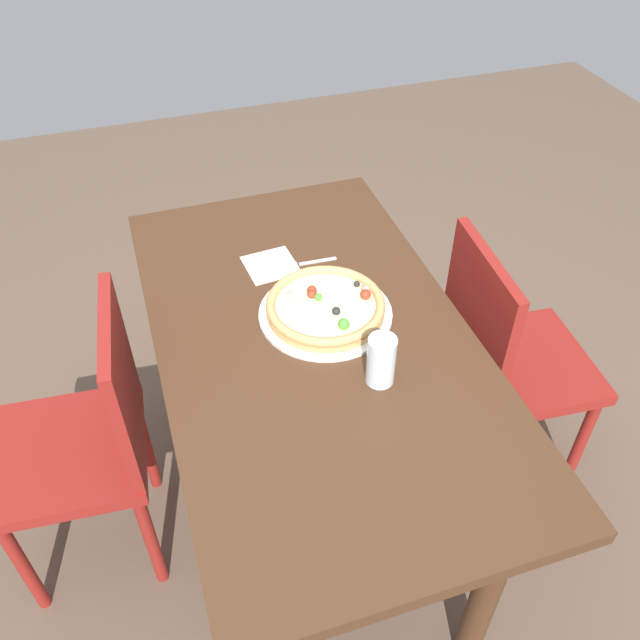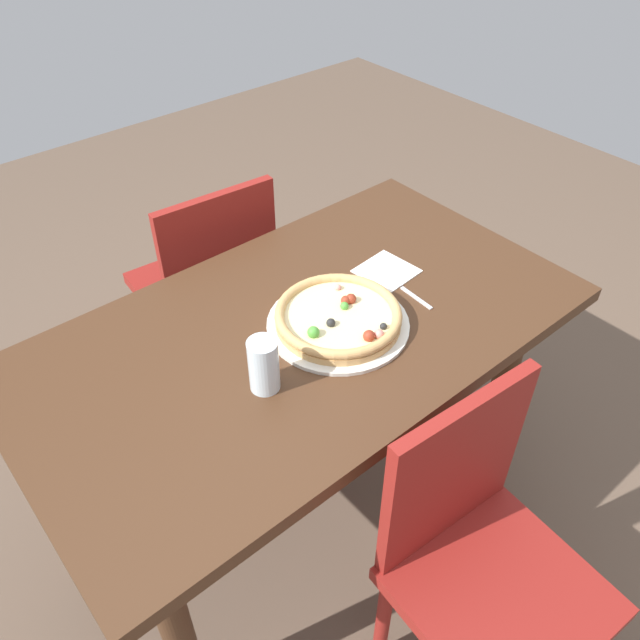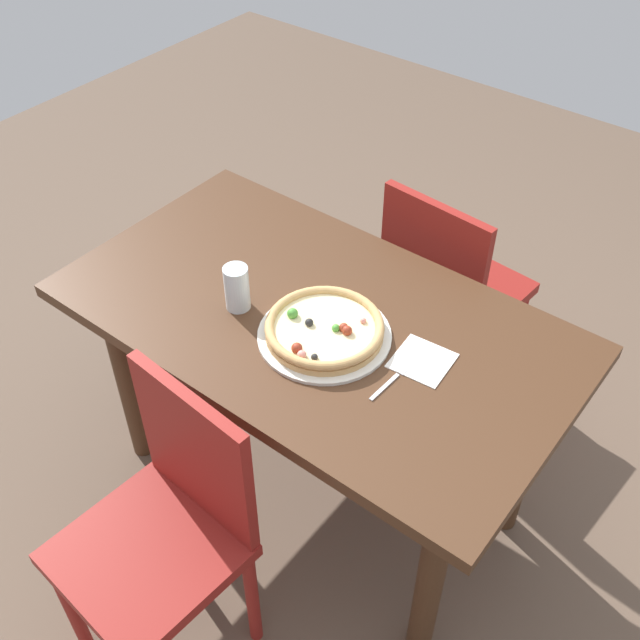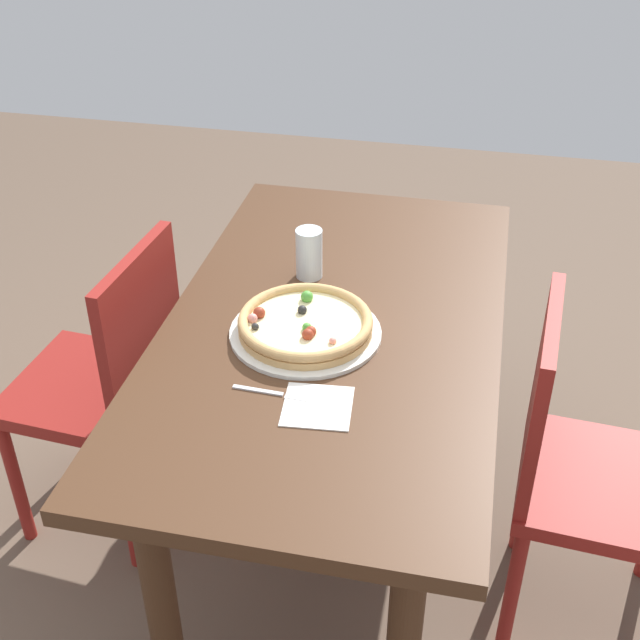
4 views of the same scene
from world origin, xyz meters
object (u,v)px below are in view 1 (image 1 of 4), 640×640
object	(u,v)px
dining_table	(315,368)
pizza	(326,306)
chair_near	(505,357)
chair_far	(91,438)
napkin	(271,265)
drinking_glass	(381,360)
plate	(325,313)
fork	(303,264)

from	to	relation	value
dining_table	pizza	bearing A→B (deg)	-37.32
chair_near	chair_far	size ratio (longest dim) A/B	1.00
pizza	napkin	xyz separation A→B (m)	(0.25, 0.08, -0.03)
chair_near	chair_far	bearing A→B (deg)	-89.14
chair_near	drinking_glass	bearing A→B (deg)	-64.40
pizza	drinking_glass	bearing A→B (deg)	-169.39
plate	pizza	xyz separation A→B (m)	(0.00, -0.00, 0.03)
chair_near	chair_far	xyz separation A→B (m)	(0.07, 1.21, 0.00)
dining_table	plate	bearing A→B (deg)	-36.87
pizza	drinking_glass	xyz separation A→B (m)	(-0.26, -0.05, 0.04)
chair_near	fork	xyz separation A→B (m)	(0.29, 0.54, 0.27)
dining_table	plate	world-z (taller)	plate
fork	drinking_glass	size ratio (longest dim) A/B	1.27
dining_table	napkin	distance (m)	0.34
chair_far	pizza	distance (m)	0.72
dining_table	plate	size ratio (longest dim) A/B	4.00
chair_far	fork	bearing A→B (deg)	-67.67
dining_table	chair_near	world-z (taller)	chair_near
dining_table	plate	distance (m)	0.15
dining_table	chair_near	distance (m)	0.62
drinking_glass	napkin	size ratio (longest dim) A/B	0.93
chair_far	pizza	bearing A→B (deg)	-86.52
chair_near	pizza	distance (m)	0.63
fork	napkin	world-z (taller)	fork
dining_table	plate	xyz separation A→B (m)	(0.07, -0.05, 0.12)
chair_far	pizza	xyz separation A→B (m)	(-0.01, -0.66, 0.30)
chair_far	drinking_glass	bearing A→B (deg)	-106.31
chair_far	fork	size ratio (longest dim) A/B	5.36
napkin	drinking_glass	bearing A→B (deg)	-165.48
pizza	plate	bearing A→B (deg)	91.27
pizza	dining_table	bearing A→B (deg)	142.68
plate	pizza	distance (m)	0.03
chair_far	fork	distance (m)	0.75
drinking_glass	chair_far	bearing A→B (deg)	69.12
fork	drinking_glass	distance (m)	0.49
chair_far	napkin	xyz separation A→B (m)	(0.24, -0.58, 0.27)
fork	chair_near	bearing A→B (deg)	154.75
plate	drinking_glass	xyz separation A→B (m)	(-0.26, -0.05, 0.06)
chair_near	napkin	world-z (taller)	chair_near
dining_table	napkin	size ratio (longest dim) A/B	9.97
dining_table	chair_near	xyz separation A→B (m)	(0.01, -0.60, -0.16)
chair_near	plate	distance (m)	0.62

